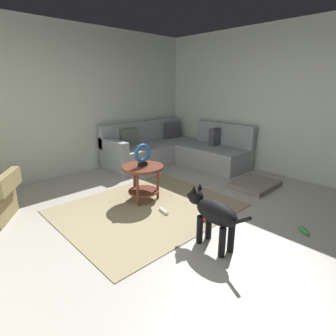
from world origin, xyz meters
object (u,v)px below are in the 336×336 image
(sectional_couch, at_px, (175,150))
(dog_toy_bone, at_px, (304,230))
(dog_toy_rope, at_px, (164,211))
(side_table, at_px, (143,174))
(dog, at_px, (213,213))
(torus_sculpture, at_px, (142,154))
(dog_toy_ball, at_px, (204,219))
(dog_bed_mat, at_px, (255,184))

(sectional_couch, distance_m, dog_toy_bone, 3.22)
(dog_toy_bone, bearing_deg, dog_toy_rope, 119.57)
(side_table, xyz_separation_m, dog, (-0.19, -1.41, -0.04))
(sectional_couch, distance_m, torus_sculpture, 2.06)
(dog_toy_bone, bearing_deg, dog_toy_ball, 123.15)
(sectional_couch, relative_size, side_table, 3.75)
(sectional_couch, distance_m, dog_bed_mat, 1.95)
(sectional_couch, relative_size, dog_bed_mat, 2.81)
(sectional_couch, xyz_separation_m, torus_sculpture, (-1.71, -1.07, 0.42))
(torus_sculpture, xyz_separation_m, dog_toy_rope, (-0.06, -0.51, -0.69))
(dog_toy_rope, bearing_deg, torus_sculpture, 82.79)
(dog, height_order, dog_toy_rope, dog)
(sectional_couch, bearing_deg, dog_bed_mat, -90.36)
(sectional_couch, height_order, torus_sculpture, sectional_couch)
(dog_toy_ball, height_order, dog_toy_bone, dog_toy_ball)
(dog_toy_rope, bearing_deg, dog_toy_ball, -67.78)
(torus_sculpture, height_order, dog, torus_sculpture)
(sectional_couch, relative_size, dog_toy_rope, 12.34)
(sectional_couch, bearing_deg, dog_toy_ball, -126.66)
(dog_toy_ball, bearing_deg, dog_toy_rope, 112.22)
(side_table, height_order, dog_toy_rope, side_table)
(torus_sculpture, relative_size, dog_toy_rope, 1.79)
(side_table, distance_m, dog_toy_ball, 1.11)
(torus_sculpture, bearing_deg, side_table, 0.00)
(sectional_couch, bearing_deg, dog_toy_bone, -106.83)
(sectional_couch, xyz_separation_m, dog, (-1.91, -2.47, 0.09))
(dog_bed_mat, distance_m, dog, 2.00)
(dog, relative_size, dog_toy_rope, 4.65)
(side_table, xyz_separation_m, dog_toy_ball, (0.15, -1.03, -0.38))
(torus_sculpture, height_order, dog_toy_bone, torus_sculpture)
(side_table, relative_size, dog_toy_ball, 8.15)
(dog, bearing_deg, torus_sculpture, 87.29)
(side_table, relative_size, dog, 0.71)
(side_table, relative_size, dog_toy_bone, 3.33)
(dog, distance_m, dog_toy_ball, 0.61)
(dog_bed_mat, bearing_deg, side_table, 152.90)
(dog_toy_ball, relative_size, dog_toy_bone, 0.41)
(side_table, relative_size, torus_sculpture, 1.84)
(sectional_couch, bearing_deg, torus_sculpture, -148.10)
(sectional_couch, relative_size, dog_toy_ball, 30.55)
(sectional_couch, distance_m, side_table, 2.02)
(dog, bearing_deg, sectional_couch, 57.52)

